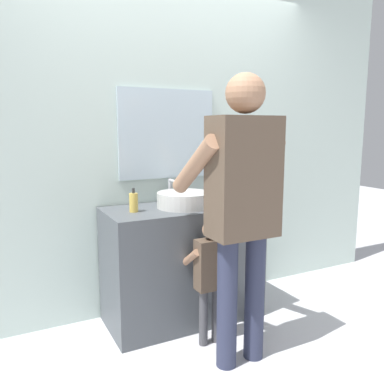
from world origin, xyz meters
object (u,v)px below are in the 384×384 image
(toothbrush_cup, at_px, (219,195))
(soap_bottle, at_px, (134,202))
(adult_parent, at_px, (242,195))
(child_toddler, at_px, (210,271))

(toothbrush_cup, xyz_separation_m, soap_bottle, (-0.71, -0.05, 0.02))
(soap_bottle, distance_m, adult_parent, 0.79)
(soap_bottle, bearing_deg, toothbrush_cup, 4.06)
(child_toddler, height_order, adult_parent, adult_parent)
(toothbrush_cup, height_order, adult_parent, adult_parent)
(soap_bottle, bearing_deg, child_toddler, -46.36)
(child_toddler, bearing_deg, toothbrush_cup, 52.87)
(toothbrush_cup, height_order, child_toddler, toothbrush_cup)
(soap_bottle, xyz_separation_m, adult_parent, (0.44, -0.65, 0.11))
(soap_bottle, bearing_deg, adult_parent, -55.95)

